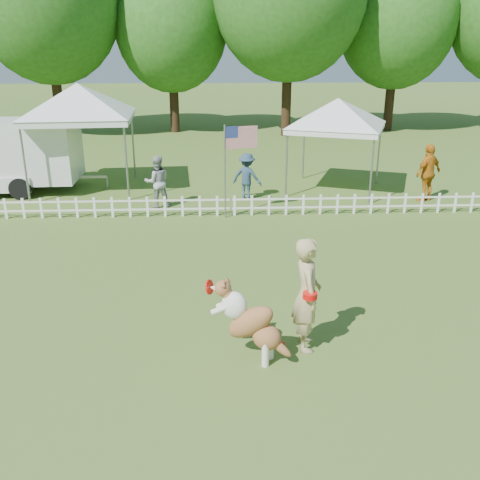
{
  "coord_description": "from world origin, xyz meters",
  "views": [
    {
      "loc": [
        -0.77,
        -7.78,
        4.74
      ],
      "look_at": [
        -0.32,
        2.0,
        1.1
      ],
      "focal_mm": 40.0,
      "sensor_mm": 36.0,
      "label": 1
    }
  ],
  "objects": [
    {
      "name": "spectator_a",
      "position": [
        -2.54,
        7.99,
        0.78
      ],
      "size": [
        0.88,
        0.76,
        1.57
      ],
      "primitive_type": "imported",
      "rotation": [
        0.0,
        0.0,
        3.39
      ],
      "color": "#9EA0A4",
      "rests_on": "ground"
    },
    {
      "name": "spectator_b",
      "position": [
        0.21,
        8.71,
        0.74
      ],
      "size": [
        1.09,
        0.89,
        1.47
      ],
      "primitive_type": "imported",
      "rotation": [
        0.0,
        0.0,
        2.72
      ],
      "color": "navy",
      "rests_on": "ground"
    },
    {
      "name": "canopy_tent_left",
      "position": [
        -5.18,
        10.19,
        1.71
      ],
      "size": [
        3.54,
        3.54,
        3.43
      ],
      "primitive_type": null,
      "rotation": [
        0.0,
        0.0,
        0.07
      ],
      "color": "white",
      "rests_on": "ground"
    },
    {
      "name": "spectator_c",
      "position": [
        5.85,
        8.29,
        0.9
      ],
      "size": [
        1.13,
        0.92,
        1.8
      ],
      "primitive_type": "imported",
      "rotation": [
        0.0,
        0.0,
        3.68
      ],
      "color": "#C87117",
      "rests_on": "ground"
    },
    {
      "name": "tree_right",
      "position": [
        9.0,
        22.5,
        5.2
      ],
      "size": [
        6.2,
        6.2,
        10.4
      ],
      "primitive_type": null,
      "color": "#255418",
      "rests_on": "ground"
    },
    {
      "name": "flag_pole",
      "position": [
        -0.52,
        6.83,
        1.32
      ],
      "size": [
        1.0,
        0.37,
        2.63
      ],
      "primitive_type": null,
      "rotation": [
        0.0,
        0.0,
        0.27
      ],
      "color": "gray",
      "rests_on": "ground"
    },
    {
      "name": "dog",
      "position": [
        -0.25,
        -0.46,
        0.65
      ],
      "size": [
        1.32,
        0.89,
        1.3
      ],
      "primitive_type": null,
      "rotation": [
        0.0,
        0.0,
        -0.42
      ],
      "color": "brown",
      "rests_on": "ground"
    },
    {
      "name": "frisbee_on_turf",
      "position": [
        0.22,
        -0.1,
        0.01
      ],
      "size": [
        0.26,
        0.26,
        0.02
      ],
      "primitive_type": "cylinder",
      "rotation": [
        0.0,
        0.0,
        -0.18
      ],
      "color": "red",
      "rests_on": "ground"
    },
    {
      "name": "canopy_tent_right",
      "position": [
        3.2,
        9.69,
        1.49
      ],
      "size": [
        3.72,
        3.72,
        2.98
      ],
      "primitive_type": null,
      "rotation": [
        0.0,
        0.0,
        -0.36
      ],
      "color": "white",
      "rests_on": "ground"
    },
    {
      "name": "tree_center_left",
      "position": [
        -3.0,
        22.5,
        4.9
      ],
      "size": [
        6.0,
        6.0,
        9.8
      ],
      "primitive_type": null,
      "color": "#255418",
      "rests_on": "ground"
    },
    {
      "name": "picket_fence",
      "position": [
        0.0,
        7.0,
        0.3
      ],
      "size": [
        22.0,
        0.08,
        0.6
      ],
      "primitive_type": null,
      "color": "white",
      "rests_on": "ground"
    },
    {
      "name": "handler",
      "position": [
        0.65,
        -0.14,
        0.95
      ],
      "size": [
        0.46,
        0.7,
        1.91
      ],
      "primitive_type": "imported",
      "rotation": [
        0.0,
        0.0,
        1.58
      ],
      "color": "tan",
      "rests_on": "ground"
    },
    {
      "name": "cargo_trailer",
      "position": [
        -7.58,
        10.13,
        1.19
      ],
      "size": [
        5.47,
        2.52,
        2.38
      ],
      "primitive_type": null,
      "rotation": [
        0.0,
        0.0,
        0.03
      ],
      "color": "silver",
      "rests_on": "ground"
    },
    {
      "name": "tree_center_right",
      "position": [
        3.0,
        21.0,
        6.3
      ],
      "size": [
        7.6,
        7.6,
        12.6
      ],
      "primitive_type": null,
      "color": "#255418",
      "rests_on": "ground"
    },
    {
      "name": "ground",
      "position": [
        0.0,
        0.0,
        0.0
      ],
      "size": [
        120.0,
        120.0,
        0.0
      ],
      "primitive_type": "plane",
      "color": "#436A21",
      "rests_on": "ground"
    },
    {
      "name": "tree_left",
      "position": [
        -9.0,
        21.5,
        6.0
      ],
      "size": [
        7.4,
        7.4,
        12.0
      ],
      "primitive_type": null,
      "color": "#255418",
      "rests_on": "ground"
    }
  ]
}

